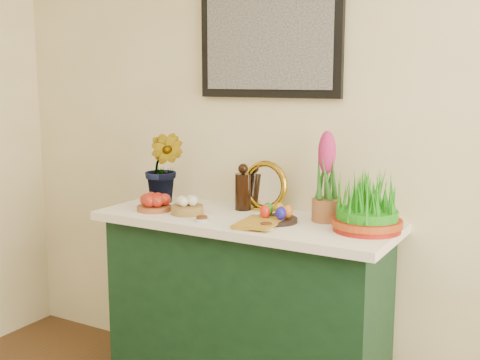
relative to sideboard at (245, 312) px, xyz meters
The scene contains 13 objects.
sideboard is the anchor object (origin of this frame).
tablecloth 0.45m from the sideboard, ahead, with size 1.40×0.55×0.04m, color white.
hyacinth_green 0.88m from the sideboard, behind, with size 0.24×0.21×0.49m, color #2C7021.
apple_bowl 0.68m from the sideboard, 167.04° to the right, with size 0.18×0.18×0.08m.
garlic_basket 0.57m from the sideboard, 162.47° to the right, with size 0.19×0.19×0.09m.
vinegar_cruet 0.59m from the sideboard, 123.54° to the left, with size 0.08×0.08×0.23m.
mirror 0.61m from the sideboard, 85.00° to the left, with size 0.25×0.08×0.24m.
book 0.50m from the sideboard, 68.39° to the right, with size 0.15×0.22×0.03m, color #B88724.
spice_dish_left 0.52m from the sideboard, 123.83° to the right, with size 0.06×0.06×0.03m.
spice_dish_right 0.53m from the sideboard, 39.26° to the right, with size 0.06×0.06×0.03m.
egg_plate 0.52m from the sideboard, ahead, with size 0.24×0.24×0.08m.
hyacinth_pink 0.74m from the sideboard, 16.41° to the left, with size 0.12×0.12×0.41m.
wheatgrass_sabzeh 0.81m from the sideboard, ahead, with size 0.29×0.29×0.24m.
Camera 1 is at (0.92, -0.36, 1.52)m, focal length 45.00 mm.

